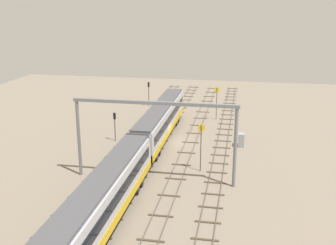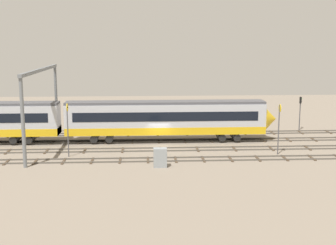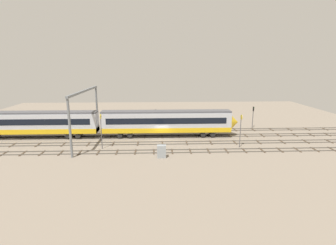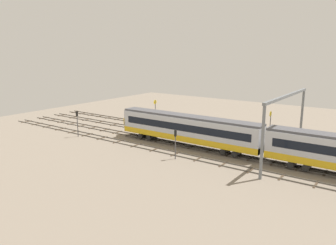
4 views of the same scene
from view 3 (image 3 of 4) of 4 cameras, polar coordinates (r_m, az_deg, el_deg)
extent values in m
plane|color=gray|center=(47.77, -1.27, -3.76)|extent=(96.33, 96.33, 0.00)
cube|color=#59544C|center=(40.71, -1.08, -6.58)|extent=(80.33, 0.07, 0.16)
cube|color=#59544C|center=(42.07, -1.12, -5.94)|extent=(80.33, 0.07, 0.16)
cube|color=#473828|center=(47.65, -32.05, -5.74)|extent=(0.24, 2.40, 0.08)
cube|color=#473828|center=(46.29, -28.95, -5.87)|extent=(0.24, 2.40, 0.08)
cube|color=#473828|center=(45.08, -25.67, -6.00)|extent=(0.24, 2.40, 0.08)
cube|color=#473828|center=(44.02, -22.22, -6.11)|extent=(0.24, 2.40, 0.08)
cube|color=#473828|center=(43.13, -18.62, -6.20)|extent=(0.24, 2.40, 0.08)
cube|color=#473828|center=(42.42, -14.87, -6.28)|extent=(0.24, 2.40, 0.08)
cube|color=#473828|center=(41.88, -11.02, -6.32)|extent=(0.24, 2.40, 0.08)
cube|color=#473828|center=(41.54, -7.08, -6.34)|extent=(0.24, 2.40, 0.08)
cube|color=#473828|center=(41.40, -3.10, -6.32)|extent=(0.24, 2.40, 0.08)
cube|color=#473828|center=(41.45, 0.89, -6.28)|extent=(0.24, 2.40, 0.08)
cube|color=#473828|center=(41.71, 4.86, -6.21)|extent=(0.24, 2.40, 0.08)
cube|color=#473828|center=(42.15, 8.75, -6.11)|extent=(0.24, 2.40, 0.08)
cube|color=#473828|center=(42.79, 12.54, -5.98)|extent=(0.24, 2.40, 0.08)
cube|color=#473828|center=(43.60, 16.21, -5.84)|extent=(0.24, 2.40, 0.08)
cube|color=#473828|center=(44.59, 19.73, -5.67)|extent=(0.24, 2.40, 0.08)
cube|color=#473828|center=(45.73, 23.08, -5.50)|extent=(0.24, 2.40, 0.08)
cube|color=#473828|center=(47.02, 26.25, -5.32)|extent=(0.24, 2.40, 0.08)
cube|color=#473828|center=(48.45, 29.25, -5.13)|extent=(0.24, 2.40, 0.08)
cube|color=#473828|center=(50.00, 32.06, -4.94)|extent=(0.24, 2.40, 0.08)
cube|color=#59544C|center=(44.93, -1.20, -4.72)|extent=(80.33, 0.07, 0.16)
cube|color=#59544C|center=(46.30, -1.24, -4.19)|extent=(80.33, 0.07, 0.16)
cube|color=#473828|center=(51.82, -30.61, -4.21)|extent=(0.24, 2.40, 0.08)
cube|color=#473828|center=(49.95, -26.33, -4.32)|extent=(0.24, 2.40, 0.08)
cube|color=#473828|center=(48.38, -21.74, -4.42)|extent=(0.24, 2.40, 0.08)
cube|color=#473828|center=(47.14, -16.87, -4.49)|extent=(0.24, 2.40, 0.08)
cube|color=#473828|center=(46.26, -11.78, -4.53)|extent=(0.24, 2.40, 0.08)
cube|color=#473828|center=(45.75, -6.54, -4.53)|extent=(0.24, 2.40, 0.08)
cube|color=#473828|center=(45.63, -1.22, -4.50)|extent=(0.24, 2.40, 0.08)
cube|color=#473828|center=(45.90, 4.08, -4.43)|extent=(0.24, 2.40, 0.08)
cube|color=#473828|center=(46.55, 9.27, -4.32)|extent=(0.24, 2.40, 0.08)
cube|color=#473828|center=(47.57, 14.28, -4.18)|extent=(0.24, 2.40, 0.08)
cube|color=#473828|center=(48.94, 19.04, -4.02)|extent=(0.24, 2.40, 0.08)
cube|color=#473828|center=(50.62, 23.52, -3.84)|extent=(0.24, 2.40, 0.08)
cube|color=#473828|center=(52.59, 27.68, -3.66)|extent=(0.24, 2.40, 0.08)
cube|color=#473828|center=(54.82, 31.52, -3.47)|extent=(0.24, 2.40, 0.08)
cube|color=#59544C|center=(49.19, -1.31, -3.18)|extent=(80.33, 0.07, 0.16)
cube|color=#59544C|center=(50.57, -1.34, -2.74)|extent=(80.33, 0.07, 0.16)
cube|color=#473828|center=(57.27, -31.69, -2.87)|extent=(0.24, 2.40, 0.08)
cube|color=#473828|center=(55.76, -28.81, -2.92)|extent=(0.24, 2.40, 0.08)
cube|color=#473828|center=(54.40, -25.78, -2.96)|extent=(0.24, 2.40, 0.08)
cube|color=#473828|center=(53.20, -22.60, -3.00)|extent=(0.24, 2.40, 0.08)
cube|color=#473828|center=(52.17, -19.28, -3.02)|extent=(0.24, 2.40, 0.08)
cube|color=#473828|center=(51.32, -15.84, -3.04)|extent=(0.24, 2.40, 0.08)
cube|color=#473828|center=(50.66, -12.30, -3.05)|extent=(0.24, 2.40, 0.08)
cube|color=#473828|center=(50.20, -8.69, -3.05)|extent=(0.24, 2.40, 0.08)
cube|color=#473828|center=(49.94, -5.01, -3.03)|extent=(0.24, 2.40, 0.08)
cube|color=#473828|center=(49.89, -1.32, -3.00)|extent=(0.24, 2.40, 0.08)
cube|color=#473828|center=(50.04, 2.36, -2.96)|extent=(0.24, 2.40, 0.08)
cube|color=#473828|center=(50.40, 6.01, -2.91)|extent=(0.24, 2.40, 0.08)
cube|color=#473828|center=(50.96, 9.59, -2.84)|extent=(0.24, 2.40, 0.08)
cube|color=#473828|center=(51.72, 13.08, -2.77)|extent=(0.24, 2.40, 0.08)
cube|color=#473828|center=(52.66, 16.46, -2.69)|extent=(0.24, 2.40, 0.08)
cube|color=#473828|center=(53.77, 19.71, -2.60)|extent=(0.24, 2.40, 0.08)
cube|color=#473828|center=(55.05, 22.81, -2.51)|extent=(0.24, 2.40, 0.08)
cube|color=#473828|center=(56.49, 25.77, -2.42)|extent=(0.24, 2.40, 0.08)
cube|color=#473828|center=(58.06, 28.57, -2.33)|extent=(0.24, 2.40, 0.08)
cube|color=#473828|center=(59.77, 31.22, -2.23)|extent=(0.24, 2.40, 0.08)
cube|color=#59544C|center=(53.48, -1.39, -1.89)|extent=(80.33, 0.07, 0.16)
cube|color=#59544C|center=(54.87, -1.42, -1.51)|extent=(80.33, 0.07, 0.16)
cube|color=#473828|center=(61.83, -31.08, -1.77)|extent=(0.24, 2.40, 0.08)
cube|color=#473828|center=(60.08, -27.88, -1.79)|extent=(0.24, 2.40, 0.08)
cube|color=#473828|center=(58.53, -24.50, -1.81)|extent=(0.24, 2.40, 0.08)
cube|color=#473828|center=(57.19, -20.95, -1.82)|extent=(0.24, 2.40, 0.08)
cube|color=#473828|center=(56.08, -17.24, -1.82)|extent=(0.24, 2.40, 0.08)
cube|color=#473828|center=(55.22, -13.40, -1.81)|extent=(0.24, 2.40, 0.08)
cube|color=#473828|center=(54.61, -9.46, -1.80)|extent=(0.24, 2.40, 0.08)
cube|color=#473828|center=(54.26, -5.45, -1.77)|extent=(0.24, 2.40, 0.08)
cube|color=#473828|center=(54.18, -1.41, -1.74)|extent=(0.24, 2.40, 0.08)
cube|color=#473828|center=(54.37, 2.63, -1.70)|extent=(0.24, 2.40, 0.08)
cube|color=#473828|center=(54.83, 6.62, -1.65)|extent=(0.24, 2.40, 0.08)
cube|color=#473828|center=(55.55, 10.52, -1.59)|extent=(0.24, 2.40, 0.08)
cube|color=#473828|center=(56.52, 14.31, -1.53)|extent=(0.24, 2.40, 0.08)
cube|color=#473828|center=(57.72, 17.95, -1.46)|extent=(0.24, 2.40, 0.08)
cube|color=#473828|center=(59.15, 21.43, -1.40)|extent=(0.24, 2.40, 0.08)
cube|color=#473828|center=(60.79, 24.73, -1.33)|extent=(0.24, 2.40, 0.08)
cube|color=#473828|center=(62.62, 27.85, -1.26)|extent=(0.24, 2.40, 0.08)
cube|color=#473828|center=(64.62, 30.79, -1.19)|extent=(0.24, 2.40, 0.08)
cube|color=#B7BCC6|center=(49.23, -0.37, 0.17)|extent=(24.00, 2.90, 3.60)
cube|color=gold|center=(49.54, -0.36, -1.35)|extent=(24.00, 2.94, 0.90)
cube|color=#4C4C51|center=(48.84, -0.37, 2.41)|extent=(24.00, 2.50, 0.30)
cube|color=black|center=(47.71, -0.31, 0.30)|extent=(22.00, 0.04, 1.10)
cube|color=black|center=(50.56, -0.42, 1.01)|extent=(22.00, 0.04, 1.10)
cylinder|color=black|center=(50.22, -10.20, -2.42)|extent=(0.90, 2.70, 0.90)
cylinder|color=black|center=(50.00, -8.16, -2.42)|extent=(0.90, 2.70, 0.90)
cylinder|color=black|center=(50.44, 7.36, -2.26)|extent=(0.90, 2.70, 0.90)
cylinder|color=black|center=(50.77, 9.37, -2.23)|extent=(0.90, 2.70, 0.90)
cube|color=#B7BCC6|center=(54.38, -27.48, -0.07)|extent=(24.00, 2.90, 3.60)
cube|color=gold|center=(54.66, -27.34, -1.46)|extent=(24.00, 2.94, 0.90)
cube|color=#4C4C51|center=(54.04, -27.69, 1.94)|extent=(24.00, 2.50, 0.30)
cube|color=black|center=(53.01, -28.18, 0.04)|extent=(22.00, 0.04, 1.10)
cube|color=black|center=(55.60, -26.90, 0.69)|extent=(22.00, 0.04, 1.10)
cylinder|color=black|center=(52.36, -20.50, -2.42)|extent=(0.90, 2.70, 0.90)
cylinder|color=black|center=(51.83, -18.61, -2.42)|extent=(0.90, 2.70, 0.90)
cone|color=gold|center=(51.31, 14.07, 0.10)|extent=(1.60, 3.24, 3.24)
cylinder|color=slate|center=(40.27, -20.51, -1.26)|extent=(0.36, 0.36, 8.72)
cylinder|color=slate|center=(56.71, -15.16, 2.93)|extent=(0.36, 0.36, 8.72)
cube|color=slate|center=(47.76, -17.74, 6.53)|extent=(0.40, 17.98, 0.35)
cylinder|color=#4C4C51|center=(43.43, -14.27, -1.94)|extent=(0.12, 0.12, 5.68)
cylinder|color=yellow|center=(42.88, -14.39, 1.24)|extent=(0.05, 0.85, 0.85)
cube|color=black|center=(42.88, -14.35, 1.24)|extent=(0.02, 0.38, 0.12)
cylinder|color=#4C4C51|center=(44.39, 15.41, -1.85)|extent=(0.12, 0.12, 5.45)
cylinder|color=yellow|center=(43.90, 15.64, 1.12)|extent=(0.05, 0.84, 0.84)
cube|color=black|center=(43.91, 15.68, 1.12)|extent=(0.02, 0.38, 0.12)
cylinder|color=#4C4C51|center=(59.01, 17.89, 0.64)|extent=(0.14, 0.14, 3.70)
cube|color=black|center=(58.60, 18.04, 2.84)|extent=(0.20, 0.32, 0.90)
sphere|color=green|center=(58.61, 18.16, 3.03)|extent=(0.20, 0.20, 0.20)
sphere|color=#262626|center=(58.67, 18.13, 2.65)|extent=(0.20, 0.20, 0.20)
cylinder|color=#4C4C51|center=(55.55, -2.66, 0.29)|extent=(0.14, 0.14, 3.25)
cube|color=black|center=(55.15, -2.68, 2.40)|extent=(0.20, 0.32, 0.90)
sphere|color=green|center=(55.11, -2.57, 2.60)|extent=(0.20, 0.20, 0.20)
sphere|color=#262626|center=(55.18, -2.56, 2.20)|extent=(0.20, 0.20, 0.20)
cube|color=gray|center=(38.67, -1.42, -6.28)|extent=(1.30, 0.83, 1.88)
cube|color=#333333|center=(38.59, -0.44, -5.88)|extent=(0.02, 0.58, 0.24)
camera|label=1|loc=(65.63, -59.85, 11.61)|focal=44.32mm
camera|label=2|loc=(7.23, -173.00, -21.50)|focal=49.38mm
camera|label=4|loc=(93.65, -18.23, 12.76)|focal=35.13mm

